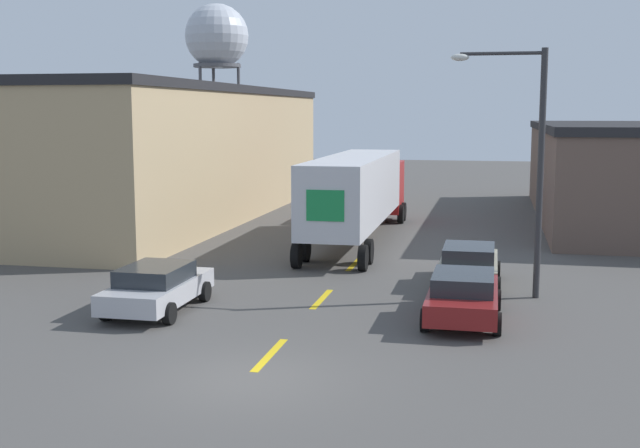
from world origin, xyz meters
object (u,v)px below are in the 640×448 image
object	(u,v)px
parked_car_right_mid	(469,264)
street_lamp	(529,153)
parked_car_right_near	(463,295)
semi_truck	(359,189)
parked_car_left_near	(157,287)
water_tower	(217,38)

from	to	relation	value
parked_car_right_mid	street_lamp	xyz separation A→B (m)	(1.75, -1.34, 3.76)
parked_car_right_mid	parked_car_right_near	bearing A→B (deg)	-90.00
semi_truck	parked_car_left_near	distance (m)	14.41
parked_car_left_near	parked_car_right_mid	xyz separation A→B (m)	(8.70, 5.38, 0.00)
semi_truck	water_tower	size ratio (longest dim) A/B	1.02
street_lamp	semi_truck	bearing A→B (deg)	124.93
parked_car_right_near	water_tower	bearing A→B (deg)	116.58
parked_car_right_mid	street_lamp	size ratio (longest dim) A/B	0.58
parked_car_right_near	parked_car_left_near	distance (m)	8.73
parked_car_right_near	street_lamp	size ratio (longest dim) A/B	0.58
semi_truck	parked_car_right_near	bearing A→B (deg)	-69.17
water_tower	parked_car_left_near	bearing A→B (deg)	-72.56
parked_car_right_mid	street_lamp	distance (m)	4.36
semi_truck	parked_car_right_near	world-z (taller)	semi_truck
semi_truck	water_tower	xyz separation A→B (m)	(-18.91, 34.91, 9.99)
water_tower	semi_truck	bearing A→B (deg)	-61.56
street_lamp	parked_car_right_near	bearing A→B (deg)	-118.07
parked_car_left_near	water_tower	bearing A→B (deg)	107.44
semi_truck	parked_car_right_mid	distance (m)	10.03
parked_car_right_near	parked_car_right_mid	world-z (taller)	same
parked_car_right_near	parked_car_right_mid	xyz separation A→B (m)	(0.00, 4.61, 0.00)
semi_truck	parked_car_right_mid	xyz separation A→B (m)	(5.11, -8.48, -1.60)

